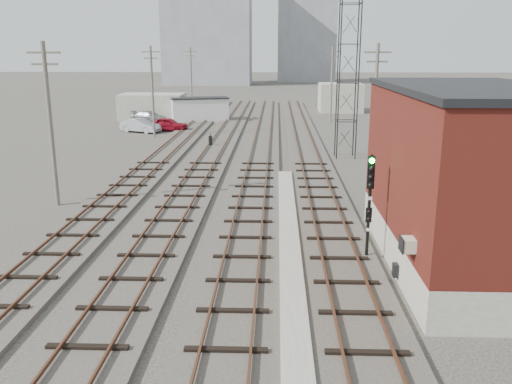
# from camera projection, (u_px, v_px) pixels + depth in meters

# --- Properties ---
(ground) EXTENTS (320.00, 320.00, 0.00)m
(ground) POSITION_uv_depth(u_px,v_px,m) (278.00, 120.00, 68.98)
(ground) COLOR #282621
(ground) RESTS_ON ground
(track_right) EXTENTS (3.20, 90.00, 0.39)m
(track_right) POSITION_uv_depth(u_px,v_px,m) (306.00, 147.00, 48.55)
(track_right) COLOR #332D28
(track_right) RESTS_ON ground
(track_mid_right) EXTENTS (3.20, 90.00, 0.39)m
(track_mid_right) POSITION_uv_depth(u_px,v_px,m) (261.00, 147.00, 48.70)
(track_mid_right) COLOR #332D28
(track_mid_right) RESTS_ON ground
(track_mid_left) EXTENTS (3.20, 90.00, 0.39)m
(track_mid_left) POSITION_uv_depth(u_px,v_px,m) (217.00, 147.00, 48.85)
(track_mid_left) COLOR #332D28
(track_mid_left) RESTS_ON ground
(track_left) EXTENTS (3.20, 90.00, 0.39)m
(track_left) POSITION_uv_depth(u_px,v_px,m) (173.00, 146.00, 49.00)
(track_left) COLOR #332D28
(track_left) RESTS_ON ground
(platform_curb) EXTENTS (0.90, 28.00, 0.26)m
(platform_curb) POSITION_uv_depth(u_px,v_px,m) (289.00, 242.00, 24.45)
(platform_curb) COLOR gray
(platform_curb) RESTS_ON ground
(brick_building) EXTENTS (6.54, 12.20, 7.22)m
(brick_building) POSITION_uv_depth(u_px,v_px,m) (469.00, 178.00, 21.37)
(brick_building) COLOR gray
(brick_building) RESTS_ON ground
(lattice_tower) EXTENTS (1.60, 1.60, 15.00)m
(lattice_tower) POSITION_uv_depth(u_px,v_px,m) (348.00, 64.00, 42.71)
(lattice_tower) COLOR black
(lattice_tower) RESTS_ON ground
(utility_pole_left_a) EXTENTS (1.80, 0.24, 9.00)m
(utility_pole_left_a) POSITION_uv_depth(u_px,v_px,m) (50.00, 121.00, 29.55)
(utility_pole_left_a) COLOR #595147
(utility_pole_left_a) RESTS_ON ground
(utility_pole_left_b) EXTENTS (1.80, 0.24, 9.00)m
(utility_pole_left_b) POSITION_uv_depth(u_px,v_px,m) (152.00, 89.00, 53.72)
(utility_pole_left_b) COLOR #595147
(utility_pole_left_b) RESTS_ON ground
(utility_pole_left_c) EXTENTS (1.80, 0.24, 9.00)m
(utility_pole_left_c) POSITION_uv_depth(u_px,v_px,m) (191.00, 77.00, 77.90)
(utility_pole_left_c) COLOR #595147
(utility_pole_left_c) RESTS_ON ground
(utility_pole_right_a) EXTENTS (1.80, 0.24, 9.00)m
(utility_pole_right_a) POSITION_uv_depth(u_px,v_px,m) (375.00, 107.00, 36.58)
(utility_pole_right_a) COLOR #595147
(utility_pole_right_a) RESTS_ON ground
(utility_pole_right_b) EXTENTS (1.80, 0.24, 9.00)m
(utility_pole_right_b) POSITION_uv_depth(u_px,v_px,m) (332.00, 82.00, 65.59)
(utility_pole_right_b) COLOR #595147
(utility_pole_right_b) RESTS_ON ground
(apartment_left) EXTENTS (22.00, 14.00, 30.00)m
(apartment_left) POSITION_uv_depth(u_px,v_px,m) (208.00, 25.00, 138.37)
(apartment_left) COLOR gray
(apartment_left) RESTS_ON ground
(apartment_right) EXTENTS (16.00, 12.00, 26.00)m
(apartment_right) POSITION_uv_depth(u_px,v_px,m) (306.00, 34.00, 152.42)
(apartment_right) COLOR gray
(apartment_right) RESTS_ON ground
(shed_left) EXTENTS (8.00, 5.00, 3.20)m
(shed_left) POSITION_uv_depth(u_px,v_px,m) (153.00, 107.00, 69.16)
(shed_left) COLOR gray
(shed_left) RESTS_ON ground
(shed_right) EXTENTS (6.00, 6.00, 4.00)m
(shed_right) POSITION_uv_depth(u_px,v_px,m) (340.00, 98.00, 77.81)
(shed_right) COLOR gray
(shed_right) RESTS_ON ground
(signal_mast) EXTENTS (0.40, 0.42, 4.47)m
(signal_mast) POSITION_uv_depth(u_px,v_px,m) (370.00, 198.00, 22.03)
(signal_mast) COLOR gray
(signal_mast) RESTS_ON ground
(switch_stand) EXTENTS (0.37, 0.37, 1.21)m
(switch_stand) POSITION_uv_depth(u_px,v_px,m) (210.00, 141.00, 49.21)
(switch_stand) COLOR black
(switch_stand) RESTS_ON ground
(site_trailer) EXTENTS (7.58, 4.77, 2.96)m
(site_trailer) POSITION_uv_depth(u_px,v_px,m) (200.00, 109.00, 66.77)
(site_trailer) COLOR silver
(site_trailer) RESTS_ON ground
(car_red) EXTENTS (4.44, 2.22, 1.45)m
(car_red) POSITION_uv_depth(u_px,v_px,m) (168.00, 124.00, 59.13)
(car_red) COLOR maroon
(car_red) RESTS_ON ground
(car_silver) EXTENTS (4.72, 3.17, 1.47)m
(car_silver) POSITION_uv_depth(u_px,v_px,m) (140.00, 126.00, 58.04)
(car_silver) COLOR #A8A9AF
(car_silver) RESTS_ON ground
(car_grey) EXTENTS (5.11, 3.57, 1.37)m
(car_grey) POSITION_uv_depth(u_px,v_px,m) (149.00, 117.00, 66.17)
(car_grey) COLOR slate
(car_grey) RESTS_ON ground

